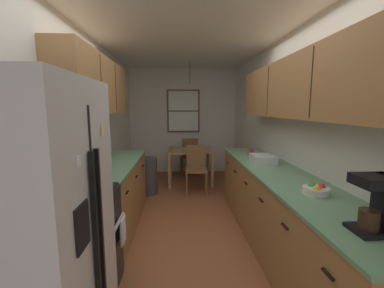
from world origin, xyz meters
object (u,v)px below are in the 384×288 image
(mug_by_coffeemaker, at_px, (250,152))
(fruit_bowl, at_px, (316,190))
(stove_range, at_px, (77,243))
(dish_rack, at_px, (263,159))
(dining_table, at_px, (190,155))
(trash_bin, at_px, (148,176))
(refrigerator, at_px, (28,244))
(microwave_over_range, at_px, (51,99))
(dining_chair_near, at_px, (196,167))
(storage_canister, at_px, (98,166))
(dining_chair_far, at_px, (189,155))
(coffee_maker, at_px, (379,203))

(mug_by_coffeemaker, relative_size, fruit_bowl, 0.53)
(stove_range, distance_m, dish_rack, 2.31)
(dining_table, xyz_separation_m, trash_bin, (-0.82, -0.64, -0.27))
(refrigerator, xyz_separation_m, fruit_bowl, (1.95, 0.61, 0.06))
(refrigerator, distance_m, microwave_over_range, 1.08)
(mug_by_coffeemaker, relative_size, dish_rack, 0.32)
(dining_chair_near, height_order, storage_canister, storage_canister)
(dining_chair_far, bearing_deg, microwave_over_range, -108.20)
(microwave_over_range, height_order, mug_by_coffeemaker, microwave_over_range)
(coffee_maker, bearing_deg, storage_canister, 145.53)
(dining_chair_near, xyz_separation_m, dining_chair_far, (-0.07, 1.22, 0.00))
(stove_range, bearing_deg, coffee_maker, -19.90)
(dining_table, distance_m, trash_bin, 1.08)
(stove_range, distance_m, fruit_bowl, 2.06)
(storage_canister, distance_m, dish_rack, 2.02)
(fruit_bowl, bearing_deg, coffee_maker, -89.93)
(stove_range, bearing_deg, dish_rack, 29.28)
(storage_canister, bearing_deg, coffee_maker, -34.47)
(refrigerator, xyz_separation_m, dish_rack, (1.92, 1.81, 0.07))
(stove_range, distance_m, dining_table, 3.38)
(microwave_over_range, distance_m, mug_by_coffeemaker, 2.71)
(refrigerator, bearing_deg, mug_by_coffeemaker, 50.65)
(dining_chair_far, bearing_deg, trash_bin, -123.80)
(stove_range, xyz_separation_m, dish_rack, (1.97, 1.10, 0.48))
(dining_chair_near, distance_m, mug_by_coffeemaker, 1.30)
(dining_chair_far, distance_m, trash_bin, 1.51)
(microwave_over_range, xyz_separation_m, trash_bin, (0.41, 2.54, -1.33))
(storage_canister, height_order, mug_by_coffeemaker, storage_canister)
(storage_canister, xyz_separation_m, coffee_maker, (2.01, -1.38, 0.09))
(coffee_maker, height_order, dish_rack, coffee_maker)
(dining_table, bearing_deg, refrigerator, -105.33)
(stove_range, bearing_deg, microwave_over_range, 179.97)
(refrigerator, relative_size, dining_chair_near, 1.96)
(trash_bin, distance_m, storage_canister, 2.01)
(refrigerator, height_order, fruit_bowl, refrigerator)
(dining_chair_near, height_order, trash_bin, dining_chair_near)
(storage_canister, relative_size, mug_by_coffeemaker, 1.53)
(dining_chair_near, relative_size, dining_chair_far, 1.00)
(dining_chair_near, xyz_separation_m, trash_bin, (-0.91, -0.03, -0.16))
(microwave_over_range, distance_m, coffee_maker, 2.31)
(dining_table, xyz_separation_m, dish_rack, (0.85, -2.08, 0.34))
(dining_table, xyz_separation_m, dining_chair_near, (0.09, -0.61, -0.11))
(dining_table, distance_m, fruit_bowl, 3.41)
(refrigerator, xyz_separation_m, storage_canister, (-0.06, 1.36, 0.10))
(refrigerator, relative_size, stove_range, 1.60)
(stove_range, xyz_separation_m, dining_chair_near, (1.20, 2.57, 0.03))
(microwave_over_range, bearing_deg, fruit_bowl, -2.66)
(dining_table, relative_size, dining_chair_far, 1.02)
(trash_bin, bearing_deg, fruit_bowl, -57.11)
(refrigerator, height_order, coffee_maker, refrigerator)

